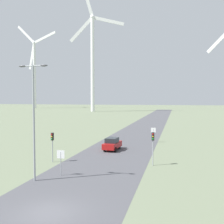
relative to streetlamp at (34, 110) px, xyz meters
The scene contains 10 objects.
ground_plane 9.81m from the streetlamp, 52.49° to the right, with size 600.00×600.00×0.00m, color #667056.
road_surface 42.93m from the streetlamp, 83.98° to the left, with size 10.00×240.00×0.01m.
streetlamp is the anchor object (origin of this frame).
stop_sign_near 5.48m from the streetlamp, 52.05° to the left, with size 0.81×0.07×2.50m.
stop_sign_far 25.94m from the streetlamp, 70.00° to the left, with size 0.81×0.07×2.53m.
traffic_light_post_near_left 8.10m from the streetlamp, 103.62° to the left, with size 0.28×0.33×3.50m.
traffic_light_post_near_right 13.46m from the streetlamp, 38.97° to the left, with size 0.28×0.33×3.75m.
car_approaching 16.98m from the streetlamp, 77.52° to the left, with size 2.11×4.23×1.83m.
wind_turbine_far_left 196.24m from the streetlamp, 120.31° to the left, with size 36.51×6.38×66.97m.
wind_turbine_left 132.40m from the streetlamp, 105.78° to the left, with size 31.48×5.77×72.57m.
Camera 1 is at (8.14, -15.46, 7.53)m, focal length 42.00 mm.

